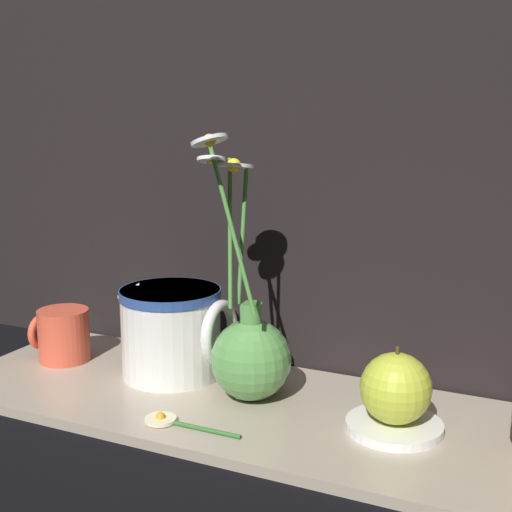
{
  "coord_description": "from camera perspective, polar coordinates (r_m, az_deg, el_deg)",
  "views": [
    {
      "loc": [
        0.33,
        -0.72,
        0.36
      ],
      "look_at": [
        -0.01,
        0.0,
        0.19
      ],
      "focal_mm": 50.0,
      "sensor_mm": 36.0,
      "label": 1
    }
  ],
  "objects": [
    {
      "name": "ceramic_pitcher",
      "position": [
        0.93,
        -6.7,
        -5.75
      ],
      "size": [
        0.16,
        0.13,
        0.13
      ],
      "color": "white",
      "rests_on": "shelf"
    },
    {
      "name": "shelf",
      "position": [
        0.86,
        0.34,
        -12.17
      ],
      "size": [
        0.8,
        0.27,
        0.01
      ],
      "color": "tan",
      "rests_on": "ground_plane"
    },
    {
      "name": "loose_daisy",
      "position": [
        0.82,
        -6.8,
        -13.01
      ],
      "size": [
        0.12,
        0.04,
        0.01
      ],
      "color": "#336B2D",
      "rests_on": "shelf"
    },
    {
      "name": "ground_plane",
      "position": [
        0.87,
        0.34,
        -12.53
      ],
      "size": [
        6.0,
        6.0,
        0.0
      ],
      "primitive_type": "plane",
      "color": "black"
    },
    {
      "name": "vase_with_flowers",
      "position": [
        0.86,
        -0.48,
        -7.66
      ],
      "size": [
        0.11,
        0.14,
        0.32
      ],
      "color": "#59994C",
      "rests_on": "shelf"
    },
    {
      "name": "yellow_mug",
      "position": [
        1.03,
        -15.23,
        -6.1
      ],
      "size": [
        0.08,
        0.07,
        0.07
      ],
      "color": "#DB5138",
      "rests_on": "shelf"
    },
    {
      "name": "orange_fruit",
      "position": [
        0.79,
        11.14,
        -10.32
      ],
      "size": [
        0.08,
        0.08,
        0.09
      ],
      "color": "#B7C638",
      "rests_on": "saucer_plate"
    },
    {
      "name": "saucer_plate",
      "position": [
        0.81,
        11.01,
        -13.19
      ],
      "size": [
        0.11,
        0.11,
        0.01
      ],
      "color": "white",
      "rests_on": "shelf"
    }
  ]
}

